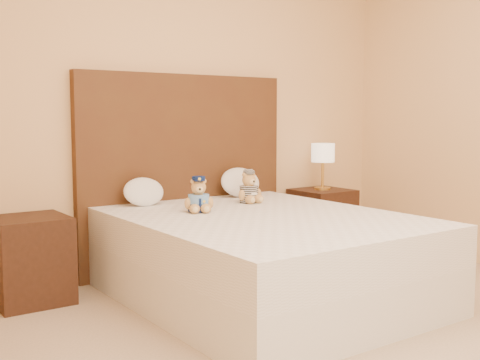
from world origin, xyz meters
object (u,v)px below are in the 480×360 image
Objects in this scene: teddy_prisoner at (249,187)px; pillow_right at (240,181)px; bed at (264,257)px; lamp at (323,155)px; teddy_police at (199,194)px; nightstand_left at (31,260)px; nightstand_right at (322,221)px; pillow_left at (144,190)px.

teddy_prisoner is 0.65× the size of pillow_right.
pillow_right is at bearing 64.30° from bed.
lamp is 1.59m from teddy_police.
pillow_right is (0.40, 0.83, 0.40)m from bed.
nightstand_left is 1.38× the size of lamp.
teddy_police is (-0.27, 0.36, 0.39)m from bed.
teddy_police is 0.82m from pillow_right.
nightstand_right is 1.63m from teddy_police.
teddy_prisoner is (0.26, 0.52, 0.39)m from bed.
nightstand_right is at bearing 15.64° from teddy_prisoner.
teddy_prisoner is at bearing -164.24° from lamp.
teddy_police is 0.55m from teddy_prisoner.
nightstand_left is 2.56m from lamp.
teddy_police reaches higher than teddy_prisoner.
nightstand_right is at bearing 32.62° from bed.
pillow_left is (0.81, 0.03, 0.38)m from nightstand_left.
lamp is at bearing 0.00° from nightstand_left.
lamp reaches higher than teddy_police.
pillow_left is at bearing 117.90° from bed.
bed is at bearing -62.10° from pillow_left.
nightstand_left is at bearing -177.88° from pillow_left.
pillow_right is at bearing 0.00° from pillow_left.
lamp reaches higher than nightstand_right.
pillow_right is (0.67, 0.47, 0.01)m from teddy_police.
teddy_police is (-1.52, -0.44, 0.39)m from nightstand_right.
lamp reaches higher than pillow_right.
lamp reaches higher than teddy_prisoner.
lamp is 1.73× the size of teddy_prisoner.
pillow_right is at bearing 1.04° from nightstand_left.
teddy_police is at bearing -24.27° from nightstand_left.
lamp is at bearing -2.02° from pillow_right.
nightstand_right is 1.73m from pillow_left.
pillow_right is at bearing 65.44° from teddy_prisoner.
pillow_left is at bearing 132.17° from teddy_police.
lamp is (2.50, 0.00, 0.57)m from nightstand_left.
teddy_police reaches higher than pillow_left.
nightstand_left is (-1.25, 0.80, -0.00)m from bed.
teddy_police is at bearing 127.04° from bed.
nightstand_left is 1.14m from teddy_police.
nightstand_right is 1.38× the size of lamp.
lamp is at bearing 32.62° from bed.
teddy_police is at bearing -163.11° from teddy_prisoner.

